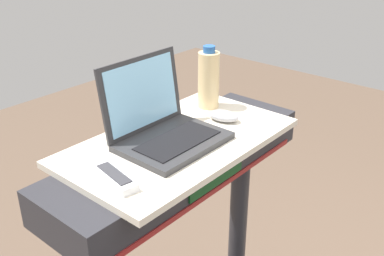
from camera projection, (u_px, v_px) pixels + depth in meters
The scene contains 5 objects.
desk_board at pixel (179, 141), 1.35m from camera, with size 0.71×0.40×0.02m, color beige.
laptop at pixel (163, 126), 1.31m from camera, with size 0.30×0.25×0.23m.
computer_mouse at pixel (224, 116), 1.45m from camera, with size 0.06×0.10×0.03m, color #B2B2B7.
water_bottle at pixel (209, 79), 1.52m from camera, with size 0.07×0.07×0.21m.
tv_remote at pixel (114, 177), 1.13m from camera, with size 0.07×0.17×0.02m.
Camera 1 is at (-0.89, -0.11, 1.76)m, focal length 42.42 mm.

